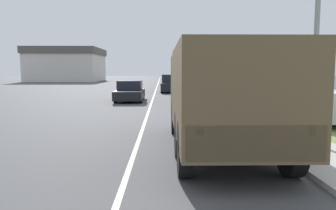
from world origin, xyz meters
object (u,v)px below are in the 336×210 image
object	(u,v)px
car_third_ahead	(174,82)
pickup_truck	(309,98)
car_second_ahead	(171,84)
military_truck	(220,92)
car_nearest_ahead	(130,92)

from	to	relation	value
car_third_ahead	pickup_truck	xyz separation A→B (m)	(4.86, -25.88, 0.19)
car_second_ahead	car_third_ahead	distance (m)	8.09
car_second_ahead	pickup_truck	distance (m)	18.65
military_truck	car_nearest_ahead	distance (m)	14.63
car_nearest_ahead	pickup_truck	size ratio (longest dim) A/B	0.82
pickup_truck	car_third_ahead	bearing A→B (deg)	100.64
car_nearest_ahead	car_third_ahead	xyz separation A→B (m)	(3.67, 17.20, 0.08)
military_truck	car_third_ahead	bearing A→B (deg)	90.12
car_third_ahead	car_nearest_ahead	bearing A→B (deg)	-102.06
military_truck	car_third_ahead	size ratio (longest dim) A/B	1.38
military_truck	car_third_ahead	xyz separation A→B (m)	(-0.06, 31.32, -0.82)
car_nearest_ahead	pickup_truck	world-z (taller)	pickup_truck
car_second_ahead	car_third_ahead	xyz separation A→B (m)	(0.64, 8.06, -0.04)
car_second_ahead	pickup_truck	world-z (taller)	pickup_truck
car_nearest_ahead	military_truck	bearing A→B (deg)	-75.17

